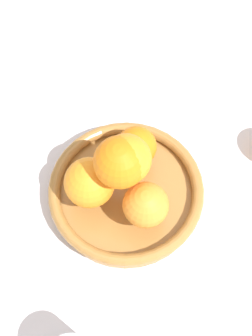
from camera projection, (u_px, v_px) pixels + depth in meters
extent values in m
plane|color=silver|center=(126.00, 197.00, 0.81)|extent=(4.00, 4.00, 0.00)
cylinder|color=#A57238|center=(126.00, 194.00, 0.80)|extent=(0.25, 0.25, 0.02)
torus|color=#A57238|center=(126.00, 189.00, 0.78)|extent=(0.26, 0.26, 0.02)
sphere|color=orange|center=(136.00, 146.00, 0.77)|extent=(0.07, 0.07, 0.07)
sphere|color=orange|center=(89.00, 183.00, 0.73)|extent=(0.08, 0.08, 0.08)
sphere|color=orange|center=(148.00, 204.00, 0.72)|extent=(0.07, 0.07, 0.07)
sphere|color=orange|center=(125.00, 156.00, 0.69)|extent=(0.08, 0.08, 0.08)
sphere|color=orange|center=(120.00, 162.00, 0.68)|extent=(0.08, 0.08, 0.08)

